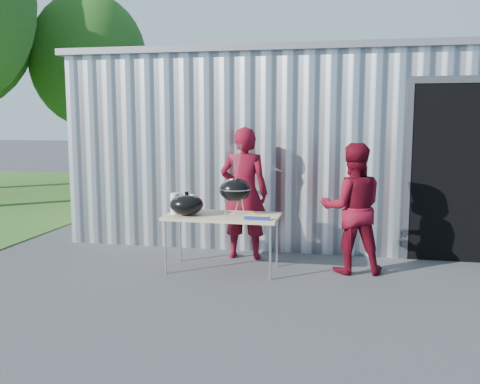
% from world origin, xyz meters
% --- Properties ---
extents(ground, '(80.00, 80.00, 0.00)m').
position_xyz_m(ground, '(0.00, 0.00, 0.00)').
color(ground, '#363639').
extents(building, '(8.20, 6.20, 3.10)m').
position_xyz_m(building, '(0.92, 4.59, 1.54)').
color(building, silver).
rests_on(building, ground).
extents(tree_far, '(3.46, 3.46, 5.74)m').
position_xyz_m(tree_far, '(-6.50, 9.00, 3.73)').
color(tree_far, '#442D19').
rests_on(tree_far, ground).
extents(folding_table, '(1.50, 0.75, 0.75)m').
position_xyz_m(folding_table, '(-0.39, 0.60, 0.71)').
color(folding_table, tan).
rests_on(folding_table, ground).
extents(kettle_grill, '(0.42, 0.42, 0.93)m').
position_xyz_m(kettle_grill, '(-0.23, 0.66, 1.17)').
color(kettle_grill, black).
rests_on(kettle_grill, folding_table).
extents(grill_lid, '(0.44, 0.44, 0.32)m').
position_xyz_m(grill_lid, '(-0.85, 0.50, 0.89)').
color(grill_lid, black).
rests_on(grill_lid, folding_table).
extents(paper_towels, '(0.12, 0.12, 0.28)m').
position_xyz_m(paper_towels, '(-1.03, 0.55, 0.89)').
color(paper_towels, white).
rests_on(paper_towels, folding_table).
extents(white_tub, '(0.20, 0.15, 0.10)m').
position_xyz_m(white_tub, '(-0.94, 0.77, 0.80)').
color(white_tub, white).
rests_on(white_tub, folding_table).
extents(foil_box, '(0.32, 0.06, 0.06)m').
position_xyz_m(foil_box, '(0.12, 0.35, 0.78)').
color(foil_box, navy).
rests_on(foil_box, folding_table).
extents(person_cook, '(0.71, 0.49, 1.90)m').
position_xyz_m(person_cook, '(-0.23, 1.29, 0.95)').
color(person_cook, '#610918').
rests_on(person_cook, ground).
extents(person_bystander, '(0.92, 0.77, 1.71)m').
position_xyz_m(person_bystander, '(1.30, 0.85, 0.85)').
color(person_bystander, '#610918').
rests_on(person_bystander, ground).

